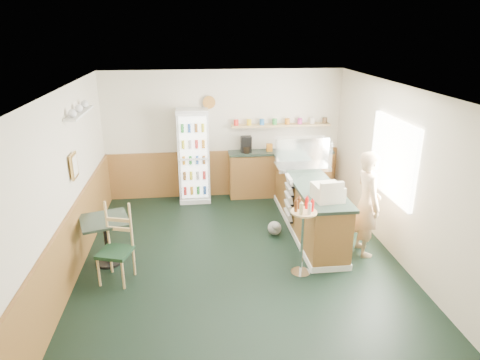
{
  "coord_description": "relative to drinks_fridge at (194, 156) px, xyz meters",
  "views": [
    {
      "loc": [
        -0.68,
        -5.83,
        3.52
      ],
      "look_at": [
        0.07,
        0.6,
        1.18
      ],
      "focal_mm": 32.0,
      "sensor_mm": 36.0,
      "label": 1
    }
  ],
  "objects": [
    {
      "name": "ground",
      "position": [
        0.66,
        -2.74,
        -0.97
      ],
      "size": [
        6.0,
        6.0,
        0.0
      ],
      "primitive_type": "plane",
      "color": "black",
      "rests_on": "ground"
    },
    {
      "name": "room_envelope",
      "position": [
        0.43,
        -2.01,
        0.55
      ],
      "size": [
        5.04,
        6.02,
        2.72
      ],
      "color": "beige",
      "rests_on": "ground"
    },
    {
      "name": "service_counter",
      "position": [
        2.01,
        -1.67,
        -0.51
      ],
      "size": [
        0.68,
        3.01,
        1.01
      ],
      "color": "brown",
      "rests_on": "ground"
    },
    {
      "name": "back_counter",
      "position": [
        1.85,
        0.06,
        -0.43
      ],
      "size": [
        2.24,
        0.42,
        1.69
      ],
      "color": "brown",
      "rests_on": "ground"
    },
    {
      "name": "drinks_fridge",
      "position": [
        0.0,
        0.0,
        0.0
      ],
      "size": [
        0.64,
        0.54,
        1.95
      ],
      "color": "silver",
      "rests_on": "ground"
    },
    {
      "name": "display_case",
      "position": [
        2.01,
        -1.16,
        0.31
      ],
      "size": [
        0.98,
        0.51,
        0.56
      ],
      "color": "silver",
      "rests_on": "service_counter"
    },
    {
      "name": "cash_register",
      "position": [
        2.01,
        -2.69,
        0.15
      ],
      "size": [
        0.45,
        0.47,
        0.24
      ],
      "primitive_type": "cube",
      "rotation": [
        0.0,
        0.0,
        0.1
      ],
      "color": "beige",
      "rests_on": "service_counter"
    },
    {
      "name": "shopkeeper",
      "position": [
        2.71,
        -2.6,
        -0.11
      ],
      "size": [
        0.42,
        0.58,
        1.73
      ],
      "primitive_type": "imported",
      "rotation": [
        0.0,
        0.0,
        1.56
      ],
      "color": "tan",
      "rests_on": "ground"
    },
    {
      "name": "condiment_stand",
      "position": [
        1.53,
        -3.11,
        -0.21
      ],
      "size": [
        0.38,
        0.38,
        1.19
      ],
      "rotation": [
        0.0,
        0.0,
        -0.08
      ],
      "color": "silver",
      "rests_on": "ground"
    },
    {
      "name": "newspaper_rack",
      "position": [
        1.65,
        -1.7,
        -0.33
      ],
      "size": [
        0.09,
        0.41,
        0.82
      ],
      "color": "black",
      "rests_on": "ground"
    },
    {
      "name": "cafe_table",
      "position": [
        -1.39,
        -2.48,
        -0.44
      ],
      "size": [
        0.87,
        0.87,
        0.76
      ],
      "rotation": [
        0.0,
        0.0,
        0.31
      ],
      "color": "black",
      "rests_on": "ground"
    },
    {
      "name": "cafe_chair",
      "position": [
        -1.18,
        -2.9,
        -0.37
      ],
      "size": [
        0.54,
        0.54,
        1.16
      ],
      "rotation": [
        0.0,
        0.0,
        -0.3
      ],
      "color": "black",
      "rests_on": "ground"
    },
    {
      "name": "dog_doorstop",
      "position": [
        1.38,
        -1.83,
        -0.83
      ],
      "size": [
        0.25,
        0.32,
        0.3
      ],
      "rotation": [
        0.0,
        0.0,
        -0.31
      ],
      "color": "#999993",
      "rests_on": "ground"
    }
  ]
}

